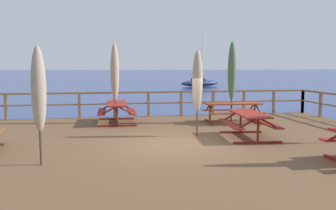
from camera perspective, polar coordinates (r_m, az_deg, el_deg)
ground_plane at (r=10.44m, az=0.86°, el=-9.83°), size 600.00×600.00×0.00m
wooden_deck at (r=10.35m, az=0.86°, el=-7.96°), size 14.75×11.60×0.70m
railing_waterside_far at (r=15.69m, az=-3.09°, el=0.84°), size 14.55×0.10×1.09m
picnic_table_front_right at (r=11.25m, az=12.51°, el=-2.24°), size 1.57×2.14×0.78m
picnic_table_back_right at (r=14.06m, az=-8.03°, el=-0.50°), size 1.45×2.17×0.78m
picnic_table_front_left at (r=14.19m, az=10.06°, el=-0.48°), size 2.20×1.50×0.78m
patio_umbrella_short_front at (r=13.96m, az=-8.32°, el=5.05°), size 0.32×0.32×3.03m
patio_umbrella_tall_back_left at (r=14.11m, az=9.96°, el=5.20°), size 0.32×0.32×3.10m
patio_umbrella_tall_mid_right at (r=11.25m, az=4.62°, el=3.65°), size 0.32×0.32×2.65m
patio_umbrella_tall_front at (r=8.34m, az=-19.55°, el=2.25°), size 0.32×0.32×2.60m
sailboat_distant at (r=52.64m, az=4.99°, el=3.47°), size 6.23×3.14×7.72m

